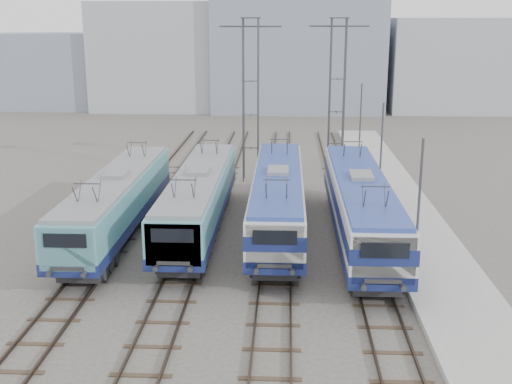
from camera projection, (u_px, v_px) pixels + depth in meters
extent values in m
plane|color=#514C47|center=(222.00, 303.00, 27.91)|extent=(160.00, 160.00, 0.00)
cube|color=#9E9E99|center=(422.00, 242.00, 35.10)|extent=(4.00, 70.00, 0.30)
cube|color=navy|center=(118.00, 213.00, 36.20)|extent=(2.74, 17.28, 0.58)
cube|color=teal|center=(117.00, 194.00, 35.90)|extent=(2.69, 17.28, 1.73)
cube|color=teal|center=(68.00, 248.00, 27.94)|extent=(2.47, 0.67, 1.96)
cube|color=slate|center=(116.00, 177.00, 35.65)|extent=(2.47, 16.59, 0.19)
cube|color=#262628|center=(89.00, 263.00, 30.84)|extent=(2.02, 3.46, 0.65)
cube|color=#262628|center=(142.00, 198.00, 41.94)|extent=(2.02, 3.46, 0.65)
cube|color=navy|center=(200.00, 210.00, 36.84)|extent=(2.75, 17.36, 0.58)
cube|color=teal|center=(199.00, 190.00, 36.54)|extent=(2.70, 17.36, 1.74)
cube|color=teal|center=(174.00, 243.00, 28.54)|extent=(2.48, 0.68, 1.97)
cube|color=slate|center=(199.00, 174.00, 36.29)|extent=(2.48, 16.67, 0.19)
cube|color=#262628|center=(184.00, 258.00, 31.46)|extent=(2.03, 3.47, 0.65)
cube|color=#262628|center=(212.00, 195.00, 42.61)|extent=(2.03, 3.47, 0.65)
cube|color=navy|center=(278.00, 211.00, 36.62)|extent=(2.80, 17.70, 0.59)
cube|color=silver|center=(278.00, 191.00, 36.31)|extent=(2.75, 17.70, 1.77)
cube|color=navy|center=(278.00, 192.00, 36.33)|extent=(2.79, 17.72, 0.69)
cube|color=silver|center=(275.00, 245.00, 28.16)|extent=(2.53, 0.69, 2.01)
cube|color=#283E92|center=(278.00, 174.00, 36.06)|extent=(2.53, 16.99, 0.20)
cube|color=#262628|center=(276.00, 260.00, 31.13)|extent=(2.07, 3.54, 0.66)
cube|color=#262628|center=(279.00, 195.00, 42.50)|extent=(2.07, 3.54, 0.66)
cube|color=navy|center=(359.00, 218.00, 35.12)|extent=(2.88, 18.16, 0.61)
cube|color=silver|center=(360.00, 197.00, 34.80)|extent=(2.83, 18.16, 1.82)
cube|color=navy|center=(360.00, 198.00, 34.82)|extent=(2.87, 18.18, 0.71)
cube|color=silver|center=(383.00, 258.00, 26.44)|extent=(2.60, 0.71, 2.06)
cube|color=#283E92|center=(361.00, 179.00, 34.54)|extent=(2.60, 17.44, 0.20)
cube|color=#262628|center=(373.00, 274.00, 29.49)|extent=(2.12, 3.63, 0.68)
cube|color=#262628|center=(349.00, 201.00, 41.15)|extent=(2.12, 3.63, 0.68)
cylinder|color=#3F4247|center=(243.00, 102.00, 47.03)|extent=(0.10, 0.10, 12.00)
cylinder|color=#3F4247|center=(258.00, 103.00, 46.98)|extent=(0.10, 0.10, 12.00)
cylinder|color=#3F4247|center=(244.00, 101.00, 48.09)|extent=(0.10, 0.10, 12.00)
cylinder|color=#3F4247|center=(259.00, 101.00, 48.04)|extent=(0.10, 0.10, 12.00)
cube|color=#3F4247|center=(251.00, 26.00, 46.12)|extent=(4.50, 0.12, 0.12)
cylinder|color=#3F4247|center=(330.00, 100.00, 48.65)|extent=(0.10, 0.10, 12.00)
cylinder|color=#3F4247|center=(345.00, 100.00, 48.60)|extent=(0.10, 0.10, 12.00)
cylinder|color=#3F4247|center=(329.00, 98.00, 49.71)|extent=(0.10, 0.10, 12.00)
cylinder|color=#3F4247|center=(343.00, 98.00, 49.66)|extent=(0.10, 0.10, 12.00)
cube|color=#3F4247|center=(339.00, 26.00, 47.74)|extent=(4.50, 0.12, 0.12)
cylinder|color=#3F4247|center=(418.00, 216.00, 28.51)|extent=(0.12, 0.12, 7.00)
cylinder|color=#3F4247|center=(381.00, 159.00, 40.08)|extent=(0.12, 0.12, 7.00)
cylinder|color=#3F4247|center=(360.00, 127.00, 51.64)|extent=(0.12, 0.12, 7.00)
cube|color=#9DA5AF|center=(164.00, 56.00, 86.49)|extent=(18.00, 12.00, 14.00)
cube|color=gray|center=(298.00, 41.00, 85.11)|extent=(22.00, 14.00, 18.00)
cube|color=#9DA5AF|center=(448.00, 65.00, 84.95)|extent=(16.00, 12.00, 12.00)
cube|color=gray|center=(49.00, 71.00, 87.77)|extent=(14.00, 10.00, 10.00)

